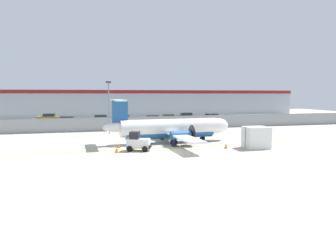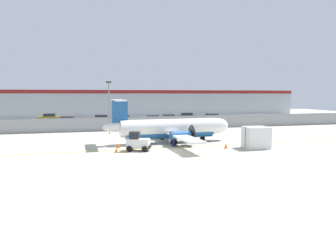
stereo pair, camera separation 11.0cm
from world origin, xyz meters
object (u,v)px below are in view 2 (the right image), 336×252
(commuter_airplane, at_px, (172,129))
(traffic_cone_near_left, at_px, (116,149))
(cargo_container, at_px, (256,137))
(parked_car_0, at_px, (49,118))
(parked_car_3, at_px, (124,120))
(parked_car_4, at_px, (152,119))
(apron_light_pole, at_px, (109,103))
(baggage_tug, at_px, (138,142))
(traffic_cone_near_right, at_px, (118,145))
(parked_car_7, at_px, (212,118))
(parked_car_1, at_px, (68,121))
(parked_car_6, at_px, (187,117))
(parked_car_2, at_px, (102,119))
(ground_crew_worker, at_px, (174,138))
(parked_car_5, at_px, (168,118))
(traffic_cone_far_left, at_px, (226,145))

(commuter_airplane, xyz_separation_m, traffic_cone_near_left, (-6.71, -4.47, -1.29))
(cargo_container, xyz_separation_m, parked_car_0, (-24.37, 36.31, -0.21))
(commuter_airplane, relative_size, parked_car_3, 3.71)
(commuter_airplane, bearing_deg, cargo_container, -40.55)
(traffic_cone_near_left, height_order, parked_car_4, parked_car_4)
(apron_light_pole, bearing_deg, baggage_tug, -81.88)
(traffic_cone_near_right, distance_m, parked_car_7, 32.01)
(parked_car_1, height_order, parked_car_3, same)
(baggage_tug, relative_size, parked_car_4, 0.58)
(traffic_cone_near_right, relative_size, parked_car_6, 0.15)
(parked_car_2, height_order, apron_light_pole, apron_light_pole)
(baggage_tug, height_order, parked_car_6, baggage_tug)
(baggage_tug, xyz_separation_m, traffic_cone_near_left, (-2.09, -0.45, -0.54))
(ground_crew_worker, xyz_separation_m, cargo_container, (7.95, -2.83, 0.15))
(parked_car_2, relative_size, apron_light_pole, 0.59)
(ground_crew_worker, xyz_separation_m, parked_car_2, (-6.43, 26.95, -0.06))
(parked_car_1, distance_m, parked_car_7, 27.08)
(parked_car_1, xyz_separation_m, parked_car_5, (18.13, 0.52, 0.00))
(parked_car_2, xyz_separation_m, apron_light_pole, (0.54, -14.87, 3.41))
(parked_car_5, bearing_deg, parked_car_2, -0.08)
(traffic_cone_near_left, relative_size, parked_car_4, 0.15)
(parked_car_5, bearing_deg, baggage_tug, 77.16)
(parked_car_1, xyz_separation_m, apron_light_pole, (6.33, -12.67, 3.41))
(baggage_tug, relative_size, parked_car_2, 0.60)
(cargo_container, xyz_separation_m, parked_car_7, (6.91, 28.17, -0.21))
(traffic_cone_near_left, distance_m, parked_car_4, 27.06)
(parked_car_3, height_order, apron_light_pole, apron_light_pole)
(traffic_cone_near_left, distance_m, traffic_cone_near_right, 2.49)
(parked_car_1, height_order, parked_car_7, same)
(ground_crew_worker, xyz_separation_m, traffic_cone_near_left, (-6.09, -1.66, -0.64))
(traffic_cone_near_right, bearing_deg, ground_crew_worker, -7.96)
(traffic_cone_far_left, relative_size, parked_car_3, 0.15)
(baggage_tug, height_order, traffic_cone_near_right, baggage_tug)
(commuter_airplane, relative_size, cargo_container, 6.53)
(traffic_cone_near_left, height_order, traffic_cone_near_right, same)
(parked_car_1, bearing_deg, parked_car_3, 7.76)
(traffic_cone_near_left, height_order, apron_light_pole, apron_light_pole)
(traffic_cone_far_left, xyz_separation_m, parked_car_5, (1.00, 27.50, 0.58))
(commuter_airplane, xyz_separation_m, cargo_container, (7.33, -5.64, -0.50))
(parked_car_0, height_order, parked_car_6, same)
(baggage_tug, relative_size, parked_car_1, 0.59)
(baggage_tug, bearing_deg, parked_car_2, 115.29)
(parked_car_4, height_order, parked_car_6, same)
(parked_car_7, bearing_deg, parked_car_5, -3.04)
(parked_car_2, relative_size, parked_car_3, 0.98)
(parked_car_7, height_order, apron_light_pole, apron_light_pole)
(commuter_airplane, xyz_separation_m, parked_car_3, (-3.18, 22.03, -0.71))
(traffic_cone_near_right, height_order, parked_car_3, parked_car_3)
(parked_car_0, xyz_separation_m, parked_car_3, (13.87, -8.64, 0.00))
(commuter_airplane, xyz_separation_m, parked_car_5, (5.28, 22.46, -0.71))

